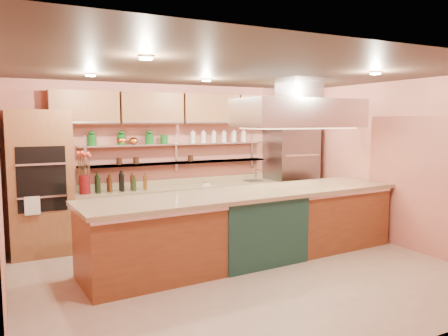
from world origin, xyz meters
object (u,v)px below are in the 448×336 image
copper_kettle (133,141)px  green_canister (164,139)px  kitchen_scale (206,183)px  refrigerator (291,173)px  flower_vase (85,184)px  island (249,225)px

copper_kettle → green_canister: green_canister is taller
kitchen_scale → refrigerator: bearing=-22.8°
refrigerator → flower_vase: (-4.13, 0.01, 0.04)m
refrigerator → island: size_ratio=0.42×
kitchen_scale → copper_kettle: bearing=147.9°
green_canister → island: bearing=-69.9°
refrigerator → flower_vase: 4.13m
island → kitchen_scale: bearing=85.7°
island → kitchen_scale: size_ratio=35.18×
kitchen_scale → flower_vase: bearing=157.5°
copper_kettle → green_canister: bearing=0.0°
island → green_canister: green_canister is taller
island → flower_vase: 2.79m
flower_vase → green_canister: green_canister is taller
flower_vase → kitchen_scale: (2.19, 0.00, -0.12)m
flower_vase → kitchen_scale: 2.19m
flower_vase → kitchen_scale: bearing=0.0°
refrigerator → copper_kettle: bearing=175.9°
island → green_canister: 2.39m
island → kitchen_scale: 1.74m
flower_vase → green_canister: size_ratio=1.96×
island → copper_kettle: (-1.26, 1.90, 1.25)m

